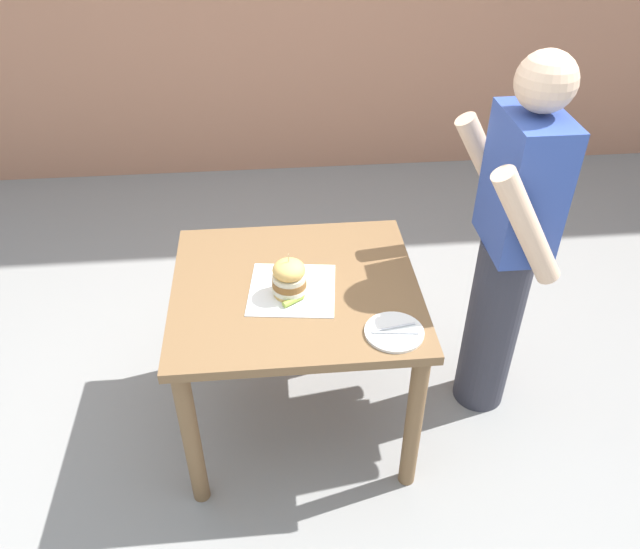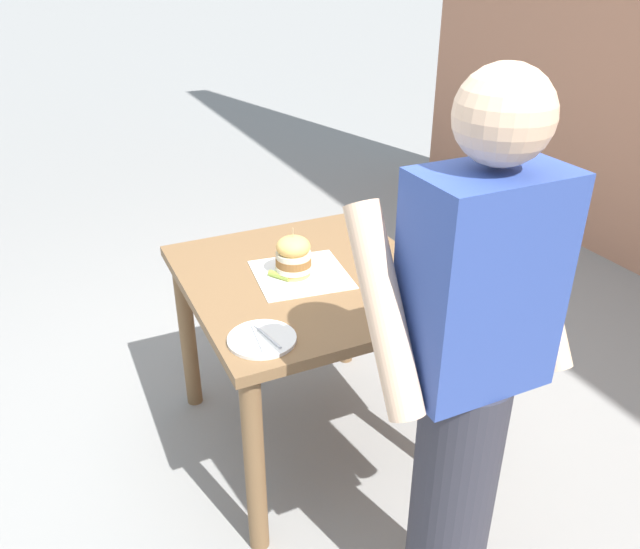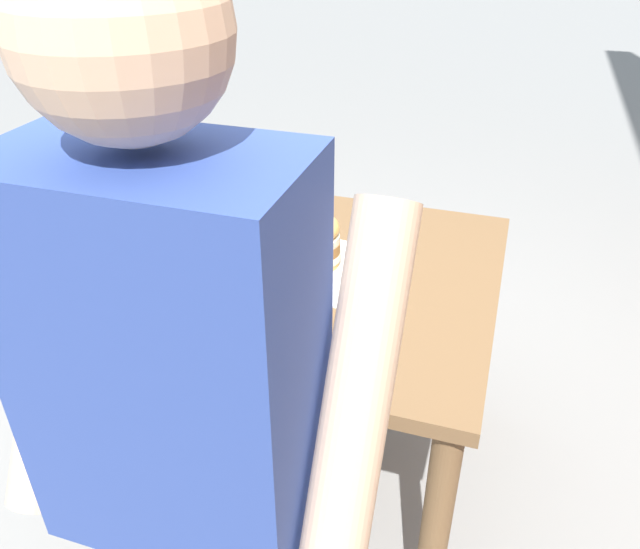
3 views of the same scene
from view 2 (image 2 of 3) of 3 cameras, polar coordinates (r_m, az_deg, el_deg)
ground_plane at (r=2.82m, az=-0.89°, el=-14.40°), size 80.00×80.00×0.00m
patio_table at (r=2.43m, az=-1.00°, el=-2.84°), size 0.91×1.00×0.79m
serving_paper at (r=2.37m, az=-1.75°, el=0.01°), size 0.38×0.38×0.00m
sandwich at (r=2.33m, az=-2.44°, el=1.71°), size 0.14×0.14×0.19m
pickle_spear at (r=2.33m, az=-3.73°, el=-0.10°), size 0.07×0.09×0.02m
side_plate_with_forks at (r=1.99m, az=-5.33°, el=-5.89°), size 0.22×0.22×0.02m
diner_across_table at (r=1.70m, az=13.25°, el=-9.47°), size 0.55×0.35×1.69m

